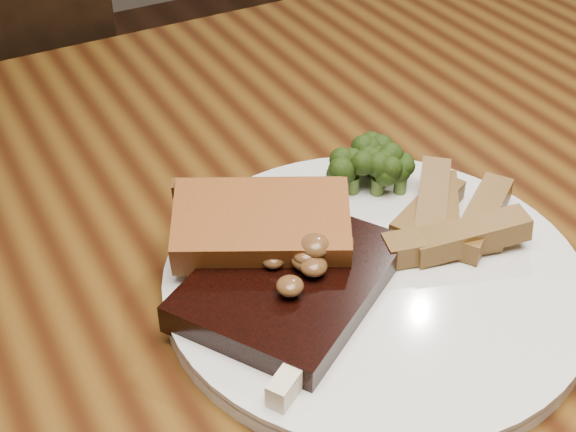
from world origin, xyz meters
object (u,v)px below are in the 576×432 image
dining_table (280,354)px  potato_wedges (442,227)px  plate (374,282)px  garlic_bread (262,248)px  steak (290,282)px

dining_table → potato_wedges: size_ratio=14.23×
plate → garlic_bread: 0.09m
steak → garlic_bread: garlic_bread is taller
dining_table → potato_wedges: bearing=-19.4°
steak → potato_wedges: size_ratio=1.33×
plate → potato_wedges: 0.07m
plate → steak: bearing=168.0°
steak → potato_wedges: potato_wedges is taller
plate → potato_wedges: (0.07, 0.01, 0.02)m
steak → potato_wedges: bearing=-32.9°
plate → garlic_bread: bearing=140.4°
dining_table → steak: (-0.01, -0.04, 0.12)m
dining_table → garlic_bread: (-0.01, 0.00, 0.12)m
garlic_bread → potato_wedges: size_ratio=1.10×
plate → dining_table: bearing=134.1°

